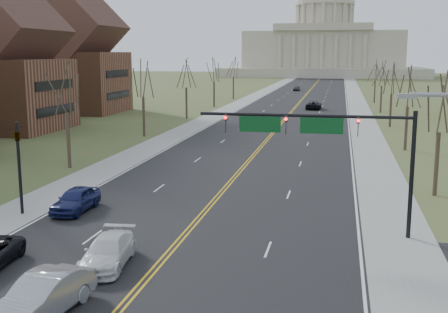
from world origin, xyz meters
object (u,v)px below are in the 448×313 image
at_px(signal_mast, 320,134).
at_px(signal_left, 19,158).
at_px(car_sb_inner_lead, 43,296).
at_px(car_far_nb, 314,105).
at_px(car_sb_inner_second, 108,252).
at_px(car_far_sb, 296,88).
at_px(car_sb_outer_second, 76,200).

xyz_separation_m(signal_mast, signal_left, (-18.95, 0.00, -2.05)).
relative_size(car_sb_inner_lead, car_far_nb, 0.92).
distance_m(signal_mast, car_sb_inner_lead, 17.17).
bearing_deg(car_sb_inner_second, signal_left, 133.86).
bearing_deg(car_far_sb, signal_mast, -80.98).
distance_m(car_far_nb, car_far_sb, 52.74).
bearing_deg(signal_mast, car_sb_outer_second, 175.59).
bearing_deg(signal_left, car_sb_outer_second, 20.87).
bearing_deg(signal_left, car_far_sb, 86.43).
bearing_deg(car_far_sb, car_far_nb, -78.05).
bearing_deg(car_sb_outer_second, car_sb_inner_second, -55.41).
distance_m(signal_left, car_sb_inner_lead, 15.90).
bearing_deg(car_sb_inner_second, signal_mast, 29.66).
xyz_separation_m(signal_mast, car_sb_outer_second, (-15.76, 1.22, -4.96)).
bearing_deg(signal_mast, car_far_nb, 92.92).
bearing_deg(car_sb_inner_second, car_far_nb, 78.58).
height_order(signal_mast, signal_left, signal_mast).
distance_m(signal_left, car_far_sb, 126.54).
height_order(signal_mast, car_sb_inner_second, signal_mast).
relative_size(car_sb_inner_second, car_far_sb, 1.20).
bearing_deg(car_sb_inner_lead, signal_mast, 59.44).
height_order(car_sb_outer_second, car_far_sb, car_sb_outer_second).
bearing_deg(car_far_sb, signal_left, -89.56).
xyz_separation_m(signal_left, car_far_nb, (15.17, 74.03, -2.94)).
relative_size(car_far_nb, car_far_sb, 1.35).
xyz_separation_m(signal_mast, car_sb_inner_lead, (-10.16, -12.94, -4.91)).
xyz_separation_m(signal_mast, car_far_sb, (-11.06, 126.26, -5.05)).
xyz_separation_m(signal_left, car_sb_inner_second, (9.11, -7.37, -2.99)).
relative_size(signal_left, car_far_nb, 1.09).
bearing_deg(car_far_nb, signal_mast, 96.74).
distance_m(signal_mast, car_far_nb, 74.29).
distance_m(signal_left, car_far_nb, 75.63).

